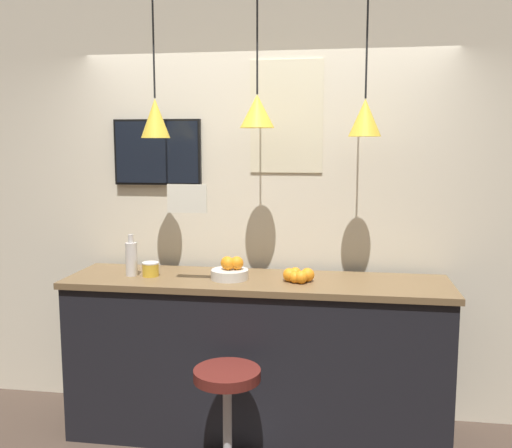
% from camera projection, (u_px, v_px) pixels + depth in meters
% --- Properties ---
extents(back_wall, '(8.00, 0.06, 2.90)m').
position_uv_depth(back_wall, '(265.00, 207.00, 3.95)').
color(back_wall, beige).
rests_on(back_wall, ground_plane).
extents(service_counter, '(2.42, 0.61, 1.04)m').
position_uv_depth(service_counter, '(256.00, 357.00, 3.67)').
color(service_counter, black).
rests_on(service_counter, ground_plane).
extents(bar_stool, '(0.44, 0.44, 0.66)m').
position_uv_depth(bar_stool, '(227.00, 409.00, 3.14)').
color(bar_stool, '#B7B7BC').
rests_on(bar_stool, ground_plane).
extents(fruit_bowl, '(0.24, 0.24, 0.15)m').
position_uv_depth(fruit_bowl, '(230.00, 271.00, 3.58)').
color(fruit_bowl, beige).
rests_on(fruit_bowl, service_counter).
extents(orange_pile, '(0.20, 0.20, 0.09)m').
position_uv_depth(orange_pile, '(297.00, 275.00, 3.52)').
color(orange_pile, orange).
rests_on(orange_pile, service_counter).
extents(juice_bottle, '(0.08, 0.08, 0.27)m').
position_uv_depth(juice_bottle, '(131.00, 258.00, 3.67)').
color(juice_bottle, silver).
rests_on(juice_bottle, service_counter).
extents(spread_jar, '(0.11, 0.11, 0.09)m').
position_uv_depth(spread_jar, '(151.00, 269.00, 3.66)').
color(spread_jar, gold).
rests_on(spread_jar, service_counter).
extents(pendant_lamp_left, '(0.18, 0.18, 0.88)m').
position_uv_depth(pendant_lamp_left, '(155.00, 118.00, 3.61)').
color(pendant_lamp_left, black).
extents(pendant_lamp_middle, '(0.21, 0.21, 0.82)m').
position_uv_depth(pendant_lamp_middle, '(257.00, 111.00, 3.50)').
color(pendant_lamp_middle, black).
extents(pendant_lamp_right, '(0.20, 0.20, 0.87)m').
position_uv_depth(pendant_lamp_right, '(365.00, 117.00, 3.41)').
color(pendant_lamp_right, black).
extents(mounted_tv, '(0.62, 0.04, 0.45)m').
position_uv_depth(mounted_tv, '(157.00, 152.00, 3.96)').
color(mounted_tv, black).
extents(hanging_menu_board, '(0.24, 0.01, 0.17)m').
position_uv_depth(hanging_menu_board, '(187.00, 199.00, 3.36)').
color(hanging_menu_board, white).
extents(wall_poster, '(0.49, 0.01, 0.75)m').
position_uv_depth(wall_poster, '(286.00, 117.00, 3.81)').
color(wall_poster, beige).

